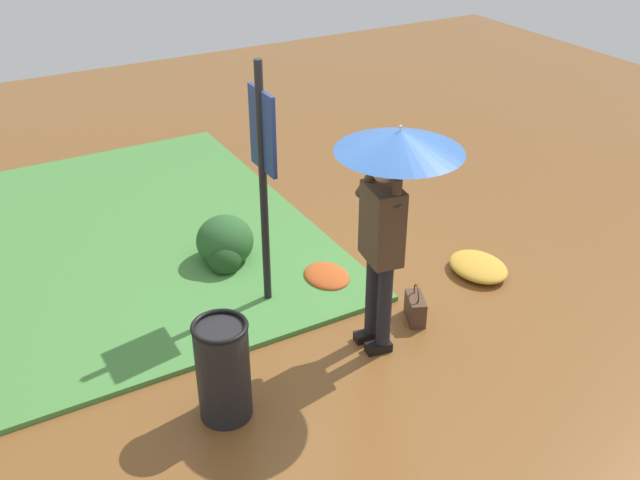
{
  "coord_description": "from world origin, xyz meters",
  "views": [
    {
      "loc": [
        4.37,
        -2.71,
        3.91
      ],
      "look_at": [
        -0.26,
        -0.1,
        0.85
      ],
      "focal_mm": 40.87,
      "sensor_mm": 36.0,
      "label": 1
    }
  ],
  "objects_px": {
    "handbag": "(415,308)",
    "person_with_umbrella": "(391,184)",
    "info_sign_post": "(263,160)",
    "trash_bin": "(223,370)"
  },
  "relations": [
    {
      "from": "handbag",
      "to": "person_with_umbrella",
      "type": "bearing_deg",
      "value": -66.9
    },
    {
      "from": "person_with_umbrella",
      "to": "info_sign_post",
      "type": "height_order",
      "value": "info_sign_post"
    },
    {
      "from": "handbag",
      "to": "trash_bin",
      "type": "bearing_deg",
      "value": -82.02
    },
    {
      "from": "handbag",
      "to": "trash_bin",
      "type": "height_order",
      "value": "trash_bin"
    },
    {
      "from": "person_with_umbrella",
      "to": "handbag",
      "type": "height_order",
      "value": "person_with_umbrella"
    },
    {
      "from": "person_with_umbrella",
      "to": "handbag",
      "type": "bearing_deg",
      "value": 113.1
    },
    {
      "from": "person_with_umbrella",
      "to": "handbag",
      "type": "relative_size",
      "value": 5.53
    },
    {
      "from": "person_with_umbrella",
      "to": "handbag",
      "type": "xyz_separation_m",
      "value": [
        -0.21,
        0.48,
        -1.42
      ]
    },
    {
      "from": "person_with_umbrella",
      "to": "trash_bin",
      "type": "bearing_deg",
      "value": -87.37
    },
    {
      "from": "info_sign_post",
      "to": "trash_bin",
      "type": "relative_size",
      "value": 2.76
    }
  ]
}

